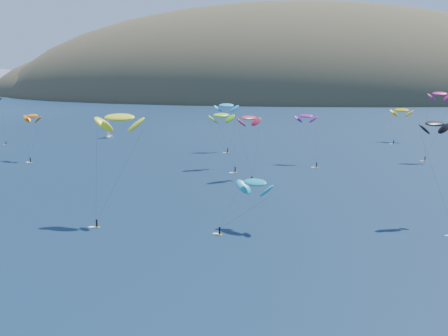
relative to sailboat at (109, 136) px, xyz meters
name	(u,v)px	position (x,y,z in m)	size (l,w,h in m)	color
island	(313,107)	(98.25, 355.72, -11.59)	(730.00, 300.00, 210.00)	#3D3526
sailboat	(109,136)	(0.00, 0.00, 0.00)	(7.92, 6.95, 9.47)	white
kitesurfer_1	(32,116)	(-6.48, -66.03, 14.87)	(8.85, 10.83, 18.02)	yellow
kitesurfer_2	(119,117)	(49.43, -145.24, 22.07)	(10.53, 9.81, 25.89)	yellow
kitesurfer_3	(222,115)	(62.41, -73.66, 16.55)	(11.19, 14.03, 19.91)	yellow
kitesurfer_4	(226,105)	(59.22, -34.94, 17.03)	(9.87, 8.97, 20.46)	yellow
kitesurfer_5	(255,183)	(79.40, -148.90, 9.08)	(12.23, 10.54, 12.44)	yellow
kitesurfer_6	(306,116)	(90.05, -60.25, 15.39)	(8.32, 11.75, 18.39)	yellow
kitesurfer_7	(435,124)	(117.44, -137.82, 20.78)	(8.02, 14.78, 23.73)	yellow
kitesurfer_8	(440,94)	(136.55, -49.31, 22.78)	(9.18, 4.68, 25.97)	yellow
kitesurfer_9	(249,118)	(73.06, -91.86, 17.39)	(8.67, 12.40, 20.61)	yellow
kitesurfer_11	(402,110)	(131.68, 3.47, 12.93)	(10.30, 13.91, 16.44)	yellow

